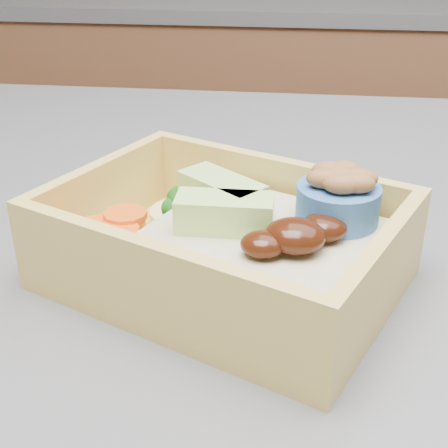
# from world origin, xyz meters

# --- Properties ---
(back_cabinets) EXTENTS (3.20, 0.62, 2.30)m
(back_cabinets) POSITION_xyz_m (0.00, 1.23, 0.89)
(back_cabinets) COLOR brown
(back_cabinets) RESTS_ON ground
(bento_box) EXTENTS (0.24, 0.21, 0.07)m
(bento_box) POSITION_xyz_m (0.09, -0.11, 0.95)
(bento_box) COLOR #D8B859
(bento_box) RESTS_ON island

